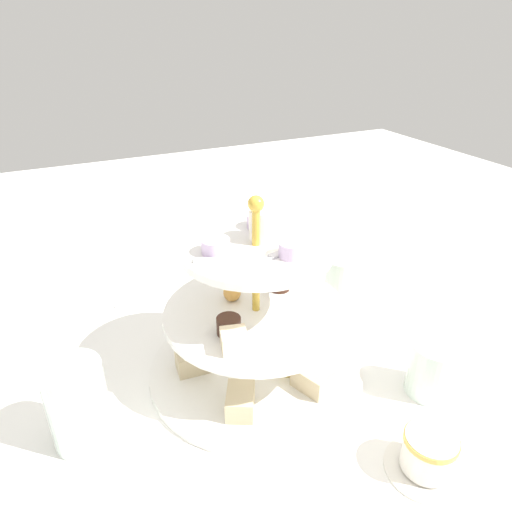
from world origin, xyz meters
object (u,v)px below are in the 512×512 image
object	(u,v)px
water_glass_tall_right	(78,405)
water_glass_mid_back	(341,284)
water_glass_short_left	(433,369)
butter_knife_left	(156,289)
tiered_serving_stand	(256,326)
teacup_with_saucer	(428,454)

from	to	relation	value
water_glass_tall_right	water_glass_mid_back	world-z (taller)	water_glass_tall_right
water_glass_tall_right	water_glass_short_left	distance (m)	0.45
water_glass_short_left	butter_knife_left	world-z (taller)	water_glass_short_left
butter_knife_left	water_glass_mid_back	xyz separation A→B (m)	(0.27, -0.20, 0.05)
water_glass_tall_right	butter_knife_left	bearing A→B (deg)	61.38
water_glass_mid_back	tiered_serving_stand	bearing A→B (deg)	-157.77
water_glass_short_left	butter_knife_left	xyz separation A→B (m)	(-0.27, 0.41, -0.04)
tiered_serving_stand	water_glass_mid_back	distance (m)	0.21
water_glass_tall_right	water_glass_short_left	bearing A→B (deg)	-15.03
water_glass_short_left	butter_knife_left	bearing A→B (deg)	122.87
water_glass_tall_right	water_glass_mid_back	bearing A→B (deg)	13.16
teacup_with_saucer	butter_knife_left	bearing A→B (deg)	109.02
water_glass_mid_back	water_glass_tall_right	bearing A→B (deg)	-166.84
butter_knife_left	tiered_serving_stand	bearing A→B (deg)	87.55
teacup_with_saucer	butter_knife_left	world-z (taller)	teacup_with_saucer
tiered_serving_stand	water_glass_mid_back	xyz separation A→B (m)	(0.20, 0.08, -0.03)
water_glass_tall_right	butter_knife_left	size ratio (longest dim) A/B	0.65
tiered_serving_stand	water_glass_short_left	bearing A→B (deg)	-35.18
teacup_with_saucer	butter_knife_left	distance (m)	0.53
water_glass_tall_right	teacup_with_saucer	world-z (taller)	water_glass_tall_right
water_glass_tall_right	water_glass_mid_back	distance (m)	0.44
water_glass_short_left	water_glass_mid_back	world-z (taller)	water_glass_mid_back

